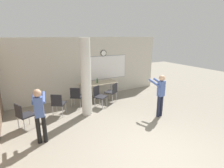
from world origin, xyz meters
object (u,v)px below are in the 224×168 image
at_px(folding_table, 98,84).
at_px(chair_near_pillar, 58,103).
at_px(person_watching_back, 40,112).
at_px(person_playing_side, 160,92).
at_px(chair_by_left_wall, 23,114).
at_px(chair_table_left, 76,96).
at_px(chair_table_front, 99,95).
at_px(bottle_on_table, 97,81).
at_px(chair_table_right, 112,91).

height_order(folding_table, chair_near_pillar, chair_near_pillar).
bearing_deg(person_watching_back, person_playing_side, -4.45).
relative_size(chair_by_left_wall, person_playing_side, 0.56).
relative_size(chair_table_left, person_playing_side, 0.56).
relative_size(folding_table, chair_by_left_wall, 1.98).
bearing_deg(chair_by_left_wall, chair_near_pillar, 21.40).
xyz_separation_m(chair_table_front, person_playing_side, (1.56, -1.84, 0.40)).
relative_size(chair_table_front, person_playing_side, 0.56).
bearing_deg(chair_table_front, bottle_on_table, 70.35).
bearing_deg(chair_table_right, folding_table, 116.28).
relative_size(chair_table_left, chair_table_front, 1.00).
distance_m(chair_table_left, chair_near_pillar, 0.94).
xyz_separation_m(folding_table, chair_table_left, (-1.23, -0.52, -0.20)).
distance_m(chair_table_right, person_watching_back, 3.63).
height_order(person_playing_side, person_watching_back, person_playing_side).
bearing_deg(chair_by_left_wall, chair_table_right, 11.73).
distance_m(chair_table_front, person_watching_back, 2.90).
distance_m(bottle_on_table, person_playing_side, 3.02).
distance_m(bottle_on_table, person_watching_back, 3.69).
xyz_separation_m(folding_table, bottle_on_table, (-0.05, 0.01, 0.14)).
relative_size(folding_table, person_playing_side, 1.11).
xyz_separation_m(chair_table_left, person_watching_back, (-1.58, -1.92, 0.40)).
bearing_deg(person_playing_side, chair_table_right, 112.07).
distance_m(chair_table_right, chair_near_pillar, 2.41).
bearing_deg(person_watching_back, folding_table, 40.90).
distance_m(bottle_on_table, chair_table_front, 1.04).
bearing_deg(person_playing_side, folding_table, 113.16).
distance_m(chair_table_right, chair_by_left_wall, 3.63).
distance_m(chair_near_pillar, person_playing_side, 3.70).
xyz_separation_m(chair_near_pillar, person_playing_side, (3.23, -1.77, 0.40)).
height_order(bottle_on_table, chair_table_front, bottle_on_table).
relative_size(bottle_on_table, chair_near_pillar, 0.27).
relative_size(folding_table, person_watching_back, 1.11).
bearing_deg(person_playing_side, bottle_on_table, 113.99).
height_order(chair_by_left_wall, person_watching_back, person_watching_back).
xyz_separation_m(bottle_on_table, chair_by_left_wall, (-3.16, -1.45, -0.34)).
height_order(bottle_on_table, chair_table_right, bottle_on_table).
bearing_deg(person_playing_side, chair_near_pillar, 151.26).
xyz_separation_m(bottle_on_table, person_watching_back, (-2.76, -2.45, 0.06)).
bearing_deg(chair_table_right, chair_by_left_wall, -168.27).
bearing_deg(chair_table_right, chair_table_left, 173.66).
xyz_separation_m(person_playing_side, person_watching_back, (-3.99, 0.31, -0.00)).
relative_size(chair_table_right, person_watching_back, 0.56).
relative_size(chair_table_right, person_playing_side, 0.56).
distance_m(folding_table, person_watching_back, 3.73).
bearing_deg(bottle_on_table, chair_by_left_wall, -155.38).
bearing_deg(chair_by_left_wall, chair_table_left, 24.82).
height_order(bottle_on_table, chair_table_left, bottle_on_table).
relative_size(bottle_on_table, chair_table_right, 0.27).
height_order(chair_table_front, person_playing_side, person_playing_side).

